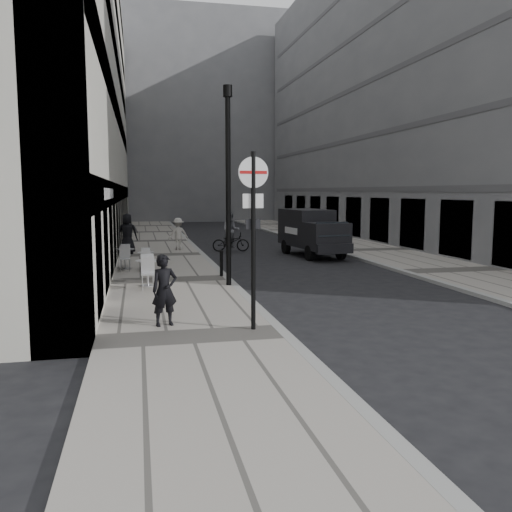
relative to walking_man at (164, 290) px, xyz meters
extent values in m
plane|color=black|center=(2.51, -3.75, -0.94)|extent=(120.00, 120.00, 0.00)
cube|color=gray|center=(0.51, 14.25, -0.88)|extent=(4.00, 60.00, 0.12)
cube|color=gray|center=(11.51, 14.25, -0.88)|extent=(4.00, 60.00, 0.12)
cube|color=#B6B3A6|center=(-3.49, 20.75, 8.06)|extent=(4.00, 45.00, 18.00)
cube|color=slate|center=(16.51, 20.75, 9.06)|extent=(6.00, 45.00, 20.00)
cube|color=slate|center=(4.01, 52.25, 10.06)|extent=(24.00, 16.00, 22.00)
imported|color=black|center=(0.00, 0.00, 0.00)|extent=(0.68, 0.54, 1.64)
cylinder|color=black|center=(1.91, -0.75, 1.13)|extent=(0.10, 0.10, 3.91)
cylinder|color=white|center=(1.91, -0.75, 2.64)|extent=(0.67, 0.11, 0.67)
cube|color=#B21414|center=(1.91, -0.77, 2.64)|extent=(0.61, 0.08, 0.07)
cube|color=white|center=(1.91, -0.72, 2.03)|extent=(0.47, 0.07, 0.31)
cylinder|color=black|center=(2.31, 5.03, 2.25)|extent=(0.16, 0.16, 6.15)
cylinder|color=black|center=(2.31, 5.03, 5.38)|extent=(0.29, 0.29, 0.36)
cylinder|color=black|center=(2.36, 6.95, -0.38)|extent=(0.12, 0.12, 0.89)
cylinder|color=black|center=(2.36, 5.47, -0.41)|extent=(0.11, 0.11, 0.82)
cylinder|color=black|center=(7.13, 11.31, -0.58)|extent=(0.32, 0.74, 0.72)
cylinder|color=black|center=(8.70, 11.46, -0.58)|extent=(0.32, 0.74, 0.72)
cylinder|color=black|center=(6.82, 14.34, -0.58)|extent=(0.32, 0.74, 0.72)
cylinder|color=black|center=(8.39, 14.49, -0.58)|extent=(0.32, 0.74, 0.72)
cube|color=black|center=(7.68, 13.70, 0.45)|extent=(2.11, 3.39, 1.79)
cube|color=black|center=(7.92, 11.30, 0.18)|extent=(1.94, 1.78, 1.25)
cube|color=#1E2328|center=(7.99, 10.63, 0.54)|extent=(1.59, 0.47, 0.66)
imported|color=black|center=(4.23, 15.95, -0.43)|extent=(2.01, 0.93, 1.02)
imported|color=slate|center=(4.23, 15.95, 0.19)|extent=(1.02, 0.84, 1.92)
imported|color=#5E5E63|center=(-1.09, 15.69, 0.13)|extent=(1.20, 0.84, 1.89)
imported|color=beige|center=(1.48, 16.23, 0.02)|extent=(1.20, 0.85, 1.68)
imported|color=black|center=(-1.09, 14.93, 0.17)|extent=(1.02, 0.71, 1.98)
cylinder|color=silver|center=(-0.29, 5.38, -0.80)|extent=(0.49, 0.49, 0.03)
cylinder|color=silver|center=(-0.29, 5.38, -0.40)|extent=(0.07, 0.07, 0.82)
cylinder|color=silver|center=(-0.29, 5.38, 0.01)|extent=(0.77, 0.77, 0.03)
cylinder|color=#A8A8AA|center=(-1.09, 9.55, -0.81)|extent=(0.46, 0.46, 0.03)
cylinder|color=#A8A8AA|center=(-1.09, 9.55, -0.42)|extent=(0.06, 0.06, 0.77)
cylinder|color=#A8A8AA|center=(-1.09, 9.55, -0.04)|extent=(0.73, 0.73, 0.03)
cylinder|color=silver|center=(-0.29, 9.08, -0.81)|extent=(0.40, 0.40, 0.03)
cylinder|color=silver|center=(-0.29, 9.08, -0.47)|extent=(0.06, 0.06, 0.68)
cylinder|color=silver|center=(-0.29, 9.08, -0.13)|extent=(0.64, 0.64, 0.03)
camera|label=1|loc=(-0.54, -12.30, 2.23)|focal=38.00mm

